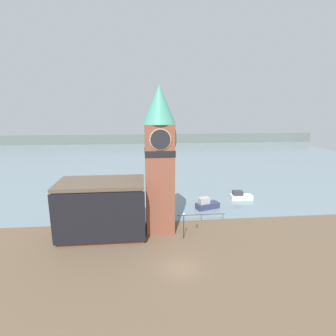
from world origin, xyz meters
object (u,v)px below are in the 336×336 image
object	(u,v)px
clock_tower	(160,157)
pier_building	(102,209)
lamp_post	(184,221)
mooring_bollard_near	(197,225)
boat_near	(207,204)
boat_far	(240,196)

from	to	relation	value
clock_tower	pier_building	bearing A→B (deg)	-173.88
clock_tower	lamp_post	distance (m)	9.82
clock_tower	mooring_bollard_near	size ratio (longest dim) A/B	29.70
clock_tower	lamp_post	bearing A→B (deg)	-45.19
pier_building	lamp_post	world-z (taller)	pier_building
mooring_bollard_near	lamp_post	bearing A→B (deg)	-128.77
boat_near	lamp_post	bearing A→B (deg)	-136.84
pier_building	boat_near	bearing A→B (deg)	26.18
pier_building	boat_far	xyz separation A→B (m)	(26.01, 13.14, -3.47)
boat_far	pier_building	bearing A→B (deg)	-150.01
boat_far	mooring_bollard_near	world-z (taller)	boat_far
clock_tower	boat_near	bearing A→B (deg)	40.08
boat_near	boat_far	bearing A→B (deg)	10.37
clock_tower	pier_building	size ratio (longest dim) A/B	1.74
lamp_post	clock_tower	bearing A→B (deg)	134.81
clock_tower	boat_far	size ratio (longest dim) A/B	4.72
clock_tower	lamp_post	world-z (taller)	clock_tower
mooring_bollard_near	clock_tower	bearing A→B (deg)	-178.82
clock_tower	mooring_bollard_near	bearing A→B (deg)	1.18
clock_tower	lamp_post	xyz separation A→B (m)	(3.18, -3.20, -8.72)
boat_near	mooring_bollard_near	world-z (taller)	boat_near
clock_tower	boat_near	distance (m)	16.15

